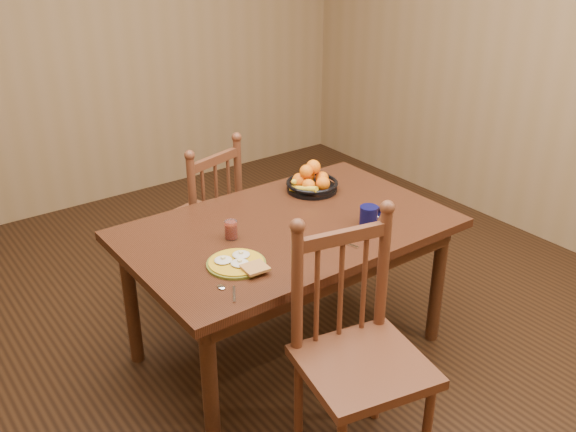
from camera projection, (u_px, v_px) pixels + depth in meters
room at (288, 107)px, 2.92m from camera, size 4.52×5.02×2.72m
dining_table at (288, 240)px, 3.21m from camera, size 1.60×1.00×0.75m
chair_far at (200, 222)px, 3.81m from camera, size 0.55×0.54×0.99m
chair_near at (358, 355)px, 2.61m from camera, size 0.58×0.56×1.08m
breakfast_plate at (237, 263)px, 2.82m from camera, size 0.26×0.29×0.04m
fork at (342, 240)px, 3.02m from camera, size 0.05×0.18×0.00m
spoon at (226, 289)px, 2.64m from camera, size 0.07×0.15×0.01m
coffee_mug at (369, 215)px, 3.16m from camera, size 0.13×0.09×0.10m
juice_glass at (231, 230)px, 3.03m from camera, size 0.06×0.06×0.09m
fruit_bowl at (311, 182)px, 3.54m from camera, size 0.29×0.29×0.17m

